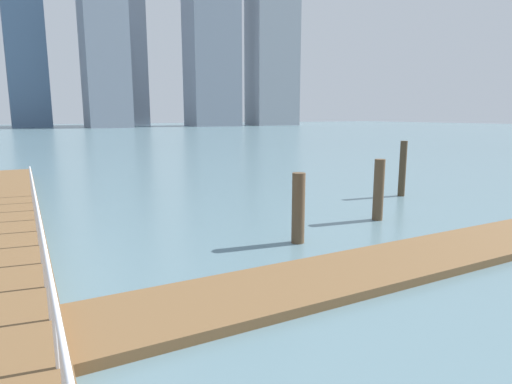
% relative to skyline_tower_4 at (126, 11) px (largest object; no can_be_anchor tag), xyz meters
% --- Properties ---
extents(ground_plane, '(300.00, 300.00, 0.00)m').
position_rel_skyline_tower_4_xyz_m(ground_plane, '(-27.09, -121.14, -33.55)').
color(ground_plane, slate).
extents(floating_dock, '(13.69, 2.00, 0.18)m').
position_rel_skyline_tower_4_xyz_m(floating_dock, '(-23.74, -130.75, -33.46)').
color(floating_dock, brown).
rests_on(floating_dock, ground_plane).
extents(boardwalk_railing, '(0.06, 24.30, 1.08)m').
position_rel_skyline_tower_4_xyz_m(boardwalk_railing, '(-30.24, -132.11, -32.34)').
color(boardwalk_railing, white).
rests_on(boardwalk_railing, boardwalk).
extents(dock_piling_1, '(0.33, 0.33, 1.93)m').
position_rel_skyline_tower_4_xyz_m(dock_piling_1, '(-20.70, -127.36, -32.59)').
color(dock_piling_1, brown).
rests_on(dock_piling_1, ground_plane).
extents(dock_piling_2, '(0.28, 0.28, 2.24)m').
position_rel_skyline_tower_4_xyz_m(dock_piling_2, '(-16.90, -124.78, -32.43)').
color(dock_piling_2, '#473826').
rests_on(dock_piling_2, ground_plane).
extents(dock_piling_3, '(0.34, 0.34, 1.83)m').
position_rel_skyline_tower_4_xyz_m(dock_piling_3, '(-24.29, -128.22, -32.64)').
color(dock_piling_3, brown).
rests_on(dock_piling_3, ground_plane).
extents(skyline_tower_2, '(9.45, 7.68, 48.36)m').
position_rel_skyline_tower_4_xyz_m(skyline_tower_2, '(-27.77, -10.83, -9.37)').
color(skyline_tower_2, slate).
rests_on(skyline_tower_2, ground_plane).
extents(skyline_tower_3, '(10.37, 12.66, 33.12)m').
position_rel_skyline_tower_4_xyz_m(skyline_tower_3, '(-10.51, -20.68, -16.99)').
color(skyline_tower_3, gray).
rests_on(skyline_tower_3, ground_plane).
extents(skyline_tower_4, '(9.60, 12.07, 67.10)m').
position_rel_skyline_tower_4_xyz_m(skyline_tower_4, '(0.00, 0.00, 0.00)').
color(skyline_tower_4, slate).
rests_on(skyline_tower_4, ground_plane).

